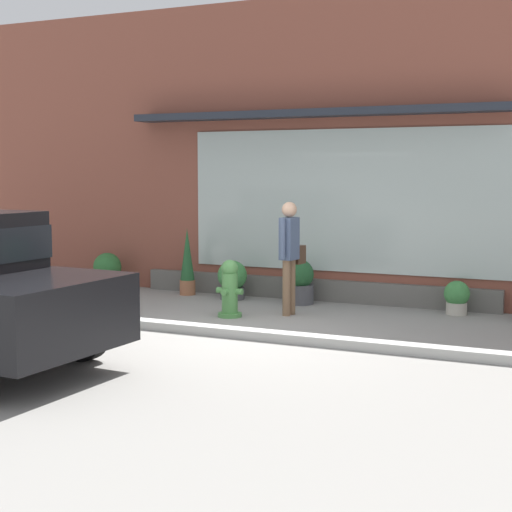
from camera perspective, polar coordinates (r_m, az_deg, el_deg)
ground_plane at (r=10.35m, az=-1.58°, el=-5.75°), size 60.00×60.00×0.00m
curb_strip at (r=10.16m, az=-2.08°, el=-5.63°), size 14.00×0.24×0.12m
storefront at (r=13.06m, az=4.58°, el=7.65°), size 14.00×0.81×5.03m
fire_hydrant at (r=11.44m, az=-1.96°, el=-2.47°), size 0.42×0.39×0.85m
pedestrian_with_handbag at (r=11.54m, az=2.53°, el=0.48°), size 0.24×0.63×1.71m
potted_plant_trailing_edge at (r=12.03m, az=14.64°, el=-2.94°), size 0.39×0.39×0.52m
potted_plant_window_right at (r=12.60m, az=3.18°, el=-1.92°), size 0.49×0.49×0.73m
potted_plant_by_entrance at (r=13.52m, az=-5.11°, el=-0.50°), size 0.28×0.28×1.17m
potted_plant_window_center at (r=14.43m, az=-10.94°, el=-1.06°), size 0.51×0.51×0.67m
potted_plant_window_left at (r=13.03m, az=-1.77°, el=-1.72°), size 0.50×0.50×0.66m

